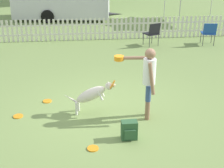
{
  "coord_description": "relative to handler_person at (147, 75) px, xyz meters",
  "views": [
    {
      "loc": [
        -0.6,
        -6.68,
        3.56
      ],
      "look_at": [
        0.09,
        -0.31,
        0.79
      ],
      "focal_mm": 50.0,
      "sensor_mm": 36.0,
      "label": 1
    }
  ],
  "objects": [
    {
      "name": "frisbee_near_handler",
      "position": [
        -2.32,
        1.03,
        -1.02
      ],
      "size": [
        0.22,
        0.22,
        0.02
      ],
      "color": "orange",
      "rests_on": "ground_plane"
    },
    {
      "name": "folding_chair_green_right",
      "position": [
        3.71,
        5.51,
        -0.49
      ],
      "size": [
        0.59,
        0.61,
        0.91
      ],
      "rotation": [
        0.0,
        0.0,
        2.98
      ],
      "color": "#333338",
      "rests_on": "ground_plane"
    },
    {
      "name": "ground_plane",
      "position": [
        -0.85,
        0.48,
        -1.04
      ],
      "size": [
        240.0,
        240.0,
        0.0
      ],
      "primitive_type": "plane",
      "color": "olive"
    },
    {
      "name": "leaping_dog",
      "position": [
        -1.2,
        0.28,
        -0.53
      ],
      "size": [
        1.22,
        0.48,
        0.87
      ],
      "rotation": [
        0.0,
        0.0,
        -1.81
      ],
      "color": "beige",
      "rests_on": "ground_plane"
    },
    {
      "name": "frisbee_near_dog",
      "position": [
        -2.92,
        0.31,
        -1.02
      ],
      "size": [
        0.22,
        0.22,
        0.02
      ],
      "color": "orange",
      "rests_on": "ground_plane"
    },
    {
      "name": "picket_fence",
      "position": [
        -0.85,
        6.83,
        -0.58
      ],
      "size": [
        18.23,
        0.04,
        0.91
      ],
      "color": "silver",
      "rests_on": "ground_plane"
    },
    {
      "name": "handler_person",
      "position": [
        0.0,
        0.0,
        0.0
      ],
      "size": [
        0.9,
        0.82,
        1.65
      ],
      "rotation": [
        0.0,
        0.0,
        1.33
      ],
      "color": "#8C664C",
      "rests_on": "ground_plane"
    },
    {
      "name": "folding_chair_center",
      "position": [
        1.46,
        5.63,
        -0.47
      ],
      "size": [
        0.67,
        0.68,
        0.93
      ],
      "rotation": [
        0.0,
        0.0,
        3.54
      ],
      "color": "#333338",
      "rests_on": "ground_plane"
    },
    {
      "name": "backpack_on_grass",
      "position": [
        -0.51,
        -0.86,
        -0.84
      ],
      "size": [
        0.32,
        0.23,
        0.4
      ],
      "color": "#2D5633",
      "rests_on": "ground_plane"
    },
    {
      "name": "frisbee_midfield",
      "position": [
        -1.27,
        -1.14,
        -1.02
      ],
      "size": [
        0.22,
        0.22,
        0.02
      ],
      "color": "orange",
      "rests_on": "ground_plane"
    }
  ]
}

